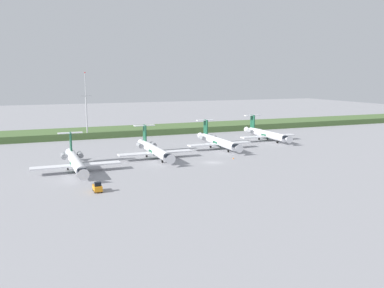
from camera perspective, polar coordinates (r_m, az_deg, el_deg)
ground_plane at (r=146.88m, az=-2.06°, el=-0.33°), size 500.00×500.00×0.00m
grass_berm at (r=182.63m, az=-6.17°, el=1.94°), size 320.00×20.00×2.61m
regional_jet_nearest at (r=112.57m, az=-15.80°, el=-2.35°), size 22.81×31.00×9.00m
regional_jet_second at (r=126.37m, az=-5.26°, el=-0.78°), size 22.81×31.00×9.00m
regional_jet_third at (r=142.69m, az=3.59°, el=0.40°), size 22.81×31.00×9.00m
regional_jet_fourth at (r=163.10m, az=10.19°, el=1.40°), size 22.81×31.00×9.00m
antenna_mast at (r=166.93m, az=-14.39°, el=4.31°), size 4.40×0.50×26.30m
baggage_tug at (r=91.73m, az=-12.94°, el=-5.85°), size 1.72×3.20×2.30m
safety_cone_front_marker at (r=125.06m, az=5.73°, el=-1.95°), size 0.44×0.44×0.55m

